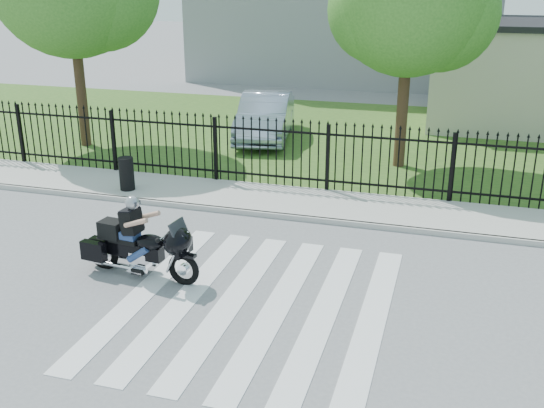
# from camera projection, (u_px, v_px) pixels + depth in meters

# --- Properties ---
(ground) EXTENTS (120.00, 120.00, 0.00)m
(ground) POSITION_uv_depth(u_px,v_px,m) (254.00, 305.00, 10.80)
(ground) COLOR slate
(ground) RESTS_ON ground
(crosswalk) EXTENTS (5.00, 5.50, 0.01)m
(crosswalk) POSITION_uv_depth(u_px,v_px,m) (254.00, 304.00, 10.80)
(crosswalk) COLOR silver
(crosswalk) RESTS_ON ground
(sidewalk) EXTENTS (40.00, 2.00, 0.12)m
(sidewalk) POSITION_uv_depth(u_px,v_px,m) (318.00, 204.00, 15.29)
(sidewalk) COLOR #ADAAA3
(sidewalk) RESTS_ON ground
(curb) EXTENTS (40.00, 0.12, 0.12)m
(curb) POSITION_uv_depth(u_px,v_px,m) (308.00, 219.00, 14.39)
(curb) COLOR #ADAAA3
(curb) RESTS_ON ground
(grass_strip) EXTENTS (40.00, 12.00, 0.02)m
(grass_strip) POSITION_uv_depth(u_px,v_px,m) (363.00, 138.00, 21.61)
(grass_strip) COLOR #2A521C
(grass_strip) RESTS_ON ground
(iron_fence) EXTENTS (26.00, 0.04, 1.80)m
(iron_fence) POSITION_uv_depth(u_px,v_px,m) (328.00, 160.00, 15.90)
(iron_fence) COLOR black
(iron_fence) RESTS_ON ground
(motorcycle_rider) EXTENTS (2.40, 0.93, 1.59)m
(motorcycle_rider) POSITION_uv_depth(u_px,v_px,m) (138.00, 243.00, 11.65)
(motorcycle_rider) COLOR black
(motorcycle_rider) RESTS_ON ground
(parked_car) EXTENTS (2.36, 4.76, 1.50)m
(parked_car) POSITION_uv_depth(u_px,v_px,m) (265.00, 117.00, 21.25)
(parked_car) COLOR #9AA6C1
(parked_car) RESTS_ON grass_strip
(litter_bin) EXTENTS (0.47, 0.47, 0.84)m
(litter_bin) POSITION_uv_depth(u_px,v_px,m) (127.00, 174.00, 16.01)
(litter_bin) COLOR black
(litter_bin) RESTS_ON sidewalk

